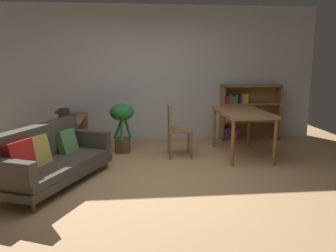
# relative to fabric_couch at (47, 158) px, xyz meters

# --- Properties ---
(ground_plane) EXTENTS (8.16, 8.16, 0.00)m
(ground_plane) POSITION_rel_fabric_couch_xyz_m (1.53, -0.18, -0.36)
(ground_plane) COLOR tan
(back_wall_panel) EXTENTS (6.80, 0.10, 2.70)m
(back_wall_panel) POSITION_rel_fabric_couch_xyz_m (1.53, 2.52, 0.99)
(back_wall_panel) COLOR silver
(back_wall_panel) RESTS_ON ground_plane
(fabric_couch) EXTENTS (1.44, 1.96, 0.77)m
(fabric_couch) POSITION_rel_fabric_couch_xyz_m (0.00, 0.00, 0.00)
(fabric_couch) COLOR brown
(fabric_couch) RESTS_ON ground_plane
(media_console) EXTENTS (0.46, 1.31, 0.60)m
(media_console) POSITION_rel_fabric_couch_xyz_m (0.02, 1.71, -0.05)
(media_console) COLOR olive
(media_console) RESTS_ON ground_plane
(open_laptop) EXTENTS (0.38, 0.32, 0.10)m
(open_laptop) POSITION_rel_fabric_couch_xyz_m (-0.07, 1.96, 0.27)
(open_laptop) COLOR #333338
(open_laptop) RESTS_ON media_console
(desk_speaker) EXTENTS (0.18, 0.18, 0.23)m
(desk_speaker) POSITION_rel_fabric_couch_xyz_m (-0.01, 1.35, 0.36)
(desk_speaker) COLOR #2D2823
(desk_speaker) RESTS_ON media_console
(potted_floor_plant) EXTENTS (0.42, 0.50, 0.88)m
(potted_floor_plant) POSITION_rel_fabric_couch_xyz_m (0.95, 1.51, 0.21)
(potted_floor_plant) COLOR brown
(potted_floor_plant) RESTS_ON ground_plane
(dining_table) EXTENTS (0.78, 1.33, 0.78)m
(dining_table) POSITION_rel_fabric_couch_xyz_m (3.01, 1.11, 0.34)
(dining_table) COLOR olive
(dining_table) RESTS_ON ground_plane
(dining_chair_near) EXTENTS (0.40, 0.41, 0.89)m
(dining_chair_near) POSITION_rel_fabric_couch_xyz_m (1.86, 1.14, 0.16)
(dining_chair_near) COLOR olive
(dining_chair_near) RESTS_ON ground_plane
(bookshelf) EXTENTS (1.23, 0.30, 1.13)m
(bookshelf) POSITION_rel_fabric_couch_xyz_m (3.49, 2.35, 0.20)
(bookshelf) COLOR olive
(bookshelf) RESTS_ON ground_plane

